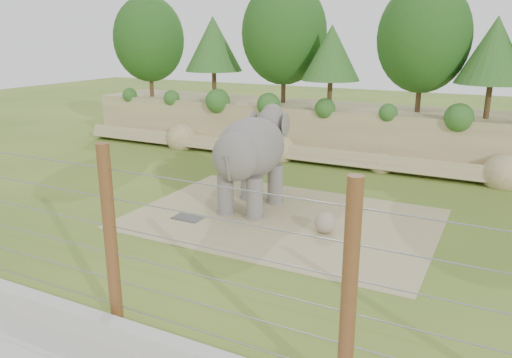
% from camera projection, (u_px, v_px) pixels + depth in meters
% --- Properties ---
extents(ground, '(90.00, 90.00, 0.00)m').
position_uv_depth(ground, '(225.00, 249.00, 14.55)').
color(ground, '#456722').
rests_on(ground, ground).
extents(back_embankment, '(30.00, 5.52, 8.77)m').
position_uv_depth(back_embankment, '(368.00, 78.00, 24.02)').
color(back_embankment, '#978560').
rests_on(back_embankment, ground).
extents(dirt_patch, '(10.00, 7.00, 0.02)m').
position_uv_depth(dirt_patch, '(283.00, 219.00, 16.89)').
color(dirt_patch, tan).
rests_on(dirt_patch, ground).
extents(drain_grate, '(1.00, 0.60, 0.03)m').
position_uv_depth(drain_grate, '(188.00, 218.00, 16.88)').
color(drain_grate, '#262628').
rests_on(drain_grate, dirt_patch).
extents(elephant, '(2.00, 4.30, 3.42)m').
position_uv_depth(elephant, '(251.00, 162.00, 17.47)').
color(elephant, '#635C57').
rests_on(elephant, ground).
extents(stone_ball, '(0.67, 0.67, 0.67)m').
position_uv_depth(stone_ball, '(325.00, 222.00, 15.59)').
color(stone_ball, gray).
rests_on(stone_ball, dirt_patch).
extents(retaining_wall, '(26.00, 0.35, 0.50)m').
position_uv_depth(retaining_wall, '(100.00, 327.00, 10.21)').
color(retaining_wall, '#BBBAAE').
rests_on(retaining_wall, ground).
extents(barrier_fence, '(20.26, 0.26, 4.00)m').
position_uv_depth(barrier_fence, '(111.00, 239.00, 10.15)').
color(barrier_fence, '#5D3416').
rests_on(barrier_fence, ground).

